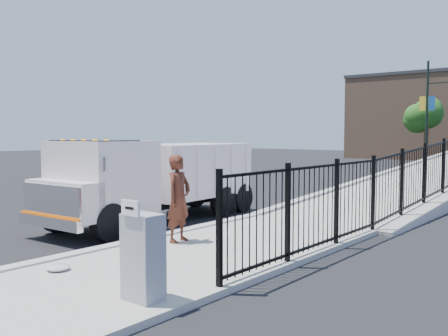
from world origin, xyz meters
The scene contains 12 objects.
ground centered at (0.00, 0.00, 0.00)m, with size 120.00×120.00×0.00m, color black.
sidewalk centered at (1.93, -2.00, 0.06)m, with size 3.55×12.00×0.12m, color #9E998E.
curb centered at (0.00, -2.00, 0.08)m, with size 0.30×12.00×0.16m, color #ADAAA3.
ramp centered at (2.12, 16.00, 0.00)m, with size 3.95×24.00×1.70m, color #9E998E.
truck centered at (-1.90, 1.59, 1.33)m, with size 2.61×7.03×2.37m.
worker centered at (0.78, -0.07, 1.08)m, with size 0.70×0.46×1.93m, color #4E2417.
utility_cabinet centered at (3.10, -3.17, 0.75)m, with size 0.55×0.40×1.25m, color gray.
arrow_sign centered at (3.10, -3.39, 1.48)m, with size 0.35×0.04×0.22m, color white.
debris centered at (0.78, -3.07, 0.17)m, with size 0.41×0.41×0.10m, color silver.
light_pole_0 centered at (-3.38, 31.68, 4.36)m, with size 3.77×0.22×8.00m.
tree_0 centered at (-4.48, 34.25, 3.94)m, with size 2.55×2.55×5.28m.
building centered at (-9.00, 44.00, 4.00)m, with size 10.00×10.00×8.00m, color #8C664C.
Camera 1 is at (8.43, -7.90, 2.52)m, focal length 40.00 mm.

